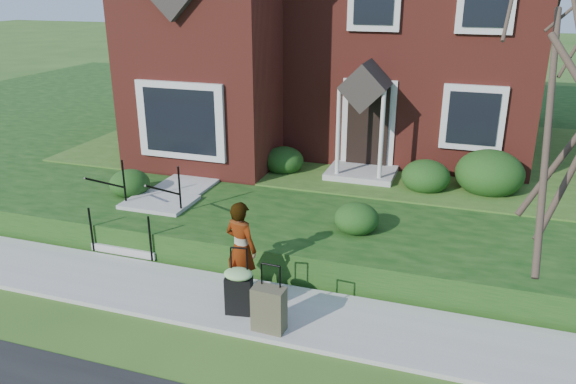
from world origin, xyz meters
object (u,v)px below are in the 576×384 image
at_px(woman, 241,248).
at_px(suitcase_olive, 269,309).
at_px(front_steps, 149,217).
at_px(suitcase_black, 239,289).

bearing_deg(woman, suitcase_olive, 149.37).
bearing_deg(front_steps, woman, -29.19).
distance_m(woman, suitcase_black, 0.74).
distance_m(front_steps, woman, 3.14).
relative_size(front_steps, woman, 1.23).
distance_m(front_steps, suitcase_olive, 4.27).
relative_size(front_steps, suitcase_black, 1.81).
xyz_separation_m(suitcase_black, suitcase_olive, (0.61, -0.28, -0.08)).
bearing_deg(suitcase_black, suitcase_olive, -34.59).
relative_size(front_steps, suitcase_olive, 1.89).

